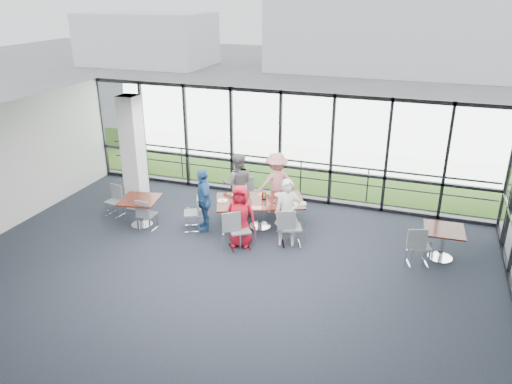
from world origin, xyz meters
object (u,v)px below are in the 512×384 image
(chair_main_fr, at_px, (275,195))
(chair_spare_r, at_px, (419,246))
(main_table, at_px, (260,204))
(chair_main_nl, at_px, (239,230))
(diner_near_left, at_px, (240,216))
(diner_end, at_px, (203,200))
(chair_spare_la, at_px, (147,214))
(chair_main_nr, at_px, (292,227))
(diner_far_right, at_px, (276,183))
(side_table_right, at_px, (444,234))
(side_table_left, at_px, (140,203))
(chair_main_end, at_px, (193,213))
(chair_spare_lb, at_px, (114,201))
(diner_near_right, at_px, (287,213))
(chair_main_fl, at_px, (240,195))
(diner_far_left, at_px, (238,184))
(structural_column, at_px, (133,153))

(chair_main_fr, relative_size, chair_spare_r, 0.94)
(main_table, xyz_separation_m, chair_main_nl, (-0.08, -1.27, -0.16))
(diner_near_left, height_order, diner_end, diner_end)
(main_table, bearing_deg, diner_near_left, -119.91)
(chair_spare_la, bearing_deg, diner_end, 20.56)
(diner_end, bearing_deg, chair_main_nr, 51.97)
(chair_spare_r, bearing_deg, chair_main_nr, 163.45)
(diner_near_left, bearing_deg, diner_far_right, 74.42)
(side_table_right, bearing_deg, chair_main_nr, -171.63)
(chair_main_nr, height_order, chair_spare_r, chair_main_nr)
(side_table_left, relative_size, chair_main_end, 1.18)
(diner_end, xyz_separation_m, chair_main_fr, (1.34, 1.78, -0.39))
(diner_near_left, relative_size, chair_main_nl, 1.60)
(diner_end, bearing_deg, side_table_left, -114.74)
(chair_main_end, distance_m, chair_spare_lb, 2.42)
(diner_near_left, bearing_deg, main_table, 74.43)
(diner_near_right, height_order, chair_main_fl, diner_near_right)
(diner_near_right, xyz_separation_m, diner_end, (-2.24, 0.08, -0.01))
(side_table_left, height_order, diner_far_left, diner_far_left)
(side_table_right, bearing_deg, diner_far_right, 164.10)
(side_table_left, relative_size, chair_main_nl, 1.14)
(chair_main_nl, height_order, chair_spare_lb, chair_main_nl)
(diner_far_right, xyz_separation_m, diner_end, (-1.42, -1.68, -0.03))
(diner_far_left, height_order, chair_main_fr, diner_far_left)
(chair_main_fl, bearing_deg, chair_main_end, 27.27)
(diner_end, xyz_separation_m, chair_main_nl, (1.23, -0.66, -0.34))
(main_table, distance_m, chair_main_nr, 1.26)
(diner_far_right, xyz_separation_m, chair_main_fr, (-0.08, 0.11, -0.42))
(chair_main_nr, relative_size, chair_main_fr, 1.07)
(side_table_right, distance_m, chair_spare_r, 0.69)
(chair_spare_lb, bearing_deg, diner_near_left, -177.97)
(side_table_left, xyz_separation_m, chair_main_nl, (2.89, -0.32, -0.16))
(main_table, xyz_separation_m, chair_main_nr, (1.04, -0.68, -0.18))
(main_table, relative_size, diner_near_right, 1.50)
(chair_main_nl, relative_size, chair_spare_r, 1.04)
(chair_main_nl, distance_m, chair_spare_r, 4.12)
(diner_far_right, xyz_separation_m, chair_main_fl, (-0.97, -0.26, -0.40))
(diner_far_left, distance_m, chair_main_nl, 2.04)
(diner_end, bearing_deg, structural_column, -141.94)
(main_table, distance_m, chair_spare_la, 2.92)
(diner_far_left, height_order, diner_far_right, diner_far_left)
(chair_main_nr, bearing_deg, structural_column, 149.36)
(chair_main_fr, distance_m, chair_main_end, 2.47)
(diner_end, bearing_deg, chair_main_end, -103.85)
(diner_end, distance_m, chair_spare_r, 5.31)
(main_table, bearing_deg, chair_spare_r, -32.78)
(side_table_left, xyz_separation_m, chair_spare_lb, (-1.01, 0.30, -0.24))
(diner_near_right, bearing_deg, diner_end, 162.98)
(diner_far_right, height_order, diner_end, diner_far_right)
(diner_far_right, distance_m, chair_spare_la, 3.57)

